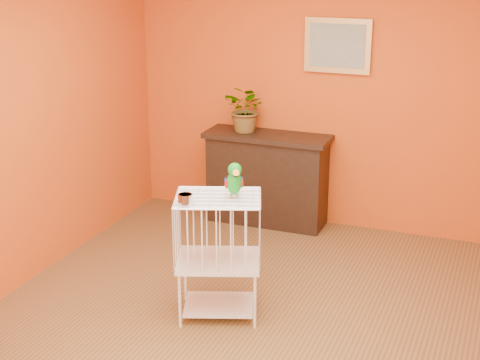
% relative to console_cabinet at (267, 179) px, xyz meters
% --- Properties ---
extents(ground, '(4.50, 4.50, 0.00)m').
position_rel_console_cabinet_xyz_m(ground, '(0.61, -2.04, -0.45)').
color(ground, brown).
rests_on(ground, ground).
extents(room_shell, '(4.50, 4.50, 4.50)m').
position_rel_console_cabinet_xyz_m(room_shell, '(0.61, -2.04, 1.13)').
color(room_shell, '#C44612').
rests_on(room_shell, ground).
extents(console_cabinet, '(1.21, 0.44, 0.90)m').
position_rel_console_cabinet_xyz_m(console_cabinet, '(0.00, 0.00, 0.00)').
color(console_cabinet, black).
rests_on(console_cabinet, ground).
extents(potted_plant, '(0.52, 0.55, 0.36)m').
position_rel_console_cabinet_xyz_m(potted_plant, '(-0.21, -0.02, 0.63)').
color(potted_plant, '#26722D').
rests_on(potted_plant, console_cabinet).
extents(framed_picture, '(0.62, 0.04, 0.50)m').
position_rel_console_cabinet_xyz_m(framed_picture, '(0.61, 0.18, 1.30)').
color(framed_picture, '#BF8C44').
rests_on(framed_picture, room_shell).
extents(birdcage, '(0.72, 0.64, 0.93)m').
position_rel_console_cabinet_xyz_m(birdcage, '(0.29, -1.89, 0.03)').
color(birdcage, white).
rests_on(birdcage, ground).
extents(feed_cup, '(0.10, 0.10, 0.07)m').
position_rel_console_cabinet_xyz_m(feed_cup, '(0.14, -2.12, 0.52)').
color(feed_cup, silver).
rests_on(feed_cup, birdcage).
extents(parrot, '(0.18, 0.24, 0.28)m').
position_rel_console_cabinet_xyz_m(parrot, '(0.41, -1.88, 0.62)').
color(parrot, '#59544C').
rests_on(parrot, birdcage).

